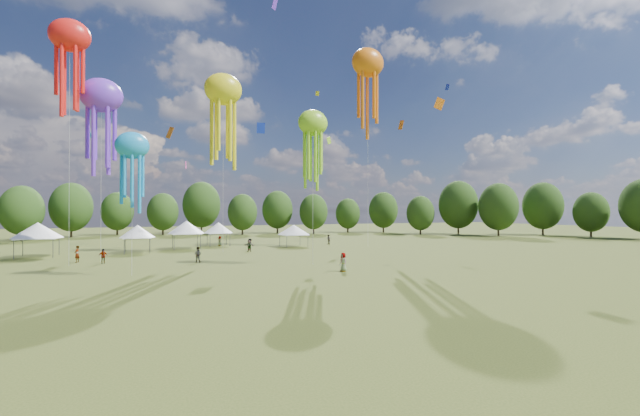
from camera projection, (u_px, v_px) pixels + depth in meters
name	position (u px, v px, depth m)	size (l,w,h in m)	color
ground	(457.00, 398.00, 12.57)	(300.00, 300.00, 0.00)	#384416
spectator_near	(198.00, 255.00, 45.69)	(0.85, 0.66, 1.74)	gray
spectators_far	(245.00, 247.00, 55.79)	(36.90, 34.67, 1.88)	gray
festival_tents	(173.00, 229.00, 59.63)	(40.02, 12.82, 4.36)	#47474C
show_kites	(250.00, 96.00, 54.23)	(45.46, 20.33, 32.37)	#7432E1
small_kites	(216.00, 19.00, 51.76)	(74.42, 57.57, 39.77)	#7432E1
treeline	(177.00, 207.00, 68.39)	(201.57, 95.24, 13.43)	#38281C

